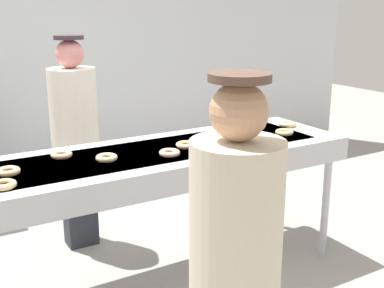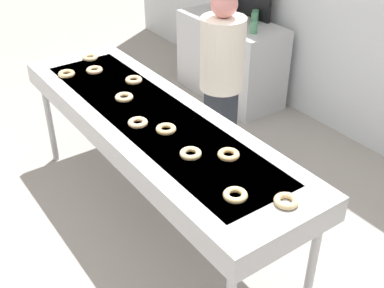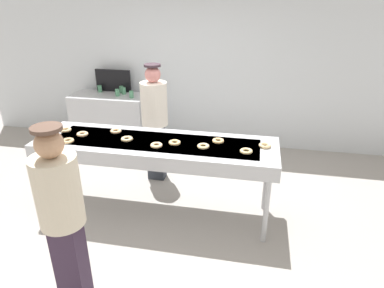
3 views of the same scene
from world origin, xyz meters
TOP-DOWN VIEW (x-y plane):
  - ground_plane at (0.00, 0.00)m, footprint 16.00×16.00m
  - back_wall at (0.00, 2.33)m, footprint 8.00×0.12m
  - fryer_conveyor at (0.00, 0.00)m, footprint 2.80×0.81m
  - plain_donut_0 at (1.04, -0.11)m, footprint 0.16×0.16m
  - plain_donut_1 at (0.06, -0.14)m, footprint 0.17×0.17m
  - plain_donut_2 at (0.57, -0.07)m, footprint 0.16×0.16m
  - plain_donut_3 at (-0.33, -0.04)m, footprint 0.19×0.19m
  - plain_donut_4 at (0.24, -0.03)m, footprint 0.16×0.16m
  - plain_donut_5 at (1.24, 0.08)m, footprint 0.19×0.19m
  - plain_donut_7 at (0.72, 0.11)m, footprint 0.18×0.18m
  - plain_donut_8 at (-0.97, -0.22)m, footprint 0.18×0.18m
  - plain_donut_9 at (-0.91, 0.00)m, footprint 0.18×0.18m
  - plain_donut_10 at (-0.55, 0.17)m, footprint 0.19×0.19m
  - worker_baker at (-0.26, 0.83)m, footprint 0.36×0.36m
  - customer_waiting at (-0.34, -1.43)m, footprint 0.36×0.36m

SIDE VIEW (x-z plane):
  - ground_plane at x=0.00m, z-range 0.00..0.00m
  - fryer_conveyor at x=0.00m, z-range 0.40..1.36m
  - customer_waiting at x=-0.34m, z-range 0.12..1.78m
  - worker_baker at x=-0.26m, z-range 0.13..1.81m
  - plain_donut_0 at x=1.04m, z-range 0.96..1.00m
  - plain_donut_1 at x=0.06m, z-range 0.96..1.00m
  - plain_donut_2 at x=0.57m, z-range 0.96..1.00m
  - plain_donut_3 at x=-0.33m, z-range 0.96..1.00m
  - plain_donut_4 at x=0.24m, z-range 0.96..1.00m
  - plain_donut_5 at x=1.24m, z-range 0.96..1.00m
  - plain_donut_7 at x=0.72m, z-range 0.96..1.00m
  - plain_donut_8 at x=-0.97m, z-range 0.96..1.00m
  - plain_donut_9 at x=-0.91m, z-range 0.96..1.00m
  - plain_donut_10 at x=-0.55m, z-range 0.96..1.00m
  - back_wall at x=0.00m, z-range 0.00..2.83m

